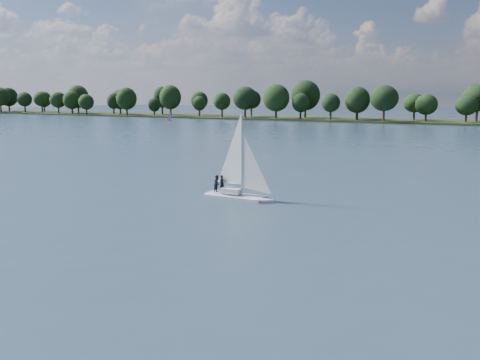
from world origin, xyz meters
TOP-DOWN VIEW (x-y plane):
  - ground at (0.00, 100.00)m, footprint 700.00×700.00m
  - far_shore at (0.00, 212.00)m, footprint 660.00×40.00m
  - sailboat at (7.89, 34.27)m, footprint 7.59×2.34m
  - dinghy_pink at (-88.85, 156.76)m, footprint 3.32×1.89m
  - pontoon at (-164.28, 195.88)m, footprint 4.12×2.25m
  - treeline at (-5.14, 207.39)m, footprint 562.42×74.35m

SIDE VIEW (x-z plane):
  - ground at x=0.00m, z-range 0.00..0.00m
  - far_shore at x=0.00m, z-range -0.75..0.75m
  - pontoon at x=-164.28m, z-range -0.25..0.25m
  - dinghy_pink at x=-88.85m, z-range -1.32..3.68m
  - sailboat at x=7.89m, z-range -2.19..7.72m
  - treeline at x=-5.14m, z-range -1.13..17.46m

